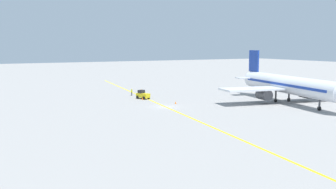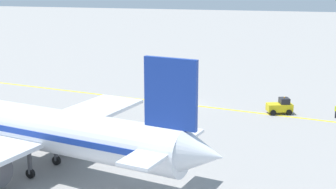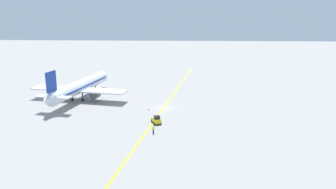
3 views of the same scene
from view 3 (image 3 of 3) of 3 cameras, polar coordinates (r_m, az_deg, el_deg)
name	(u,v)px [view 3 (image 3 of 3)]	position (r m, az deg, el deg)	size (l,w,h in m)	color
ground_plane	(163,108)	(86.05, -0.80, -2.35)	(400.00, 400.00, 0.00)	gray
apron_yellow_centreline	(163,108)	(86.04, -0.80, -2.35)	(0.40, 120.00, 0.01)	yellow
airplane_at_gate	(79,87)	(96.52, -15.16, 1.27)	(28.48, 35.40, 10.60)	silver
baggage_tug_white	(156,120)	(74.13, -2.05, -4.40)	(2.58, 3.34, 2.11)	gold
ground_crew_worker	(153,130)	(68.09, -2.57, -6.13)	(0.42, 0.46, 1.68)	#23232D
traffic_cone_near_nose	(160,120)	(75.57, -1.44, -4.53)	(0.32, 0.32, 0.55)	orange
traffic_cone_mid_apron	(149,109)	(83.94, -3.38, -2.61)	(0.32, 0.32, 0.55)	orange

